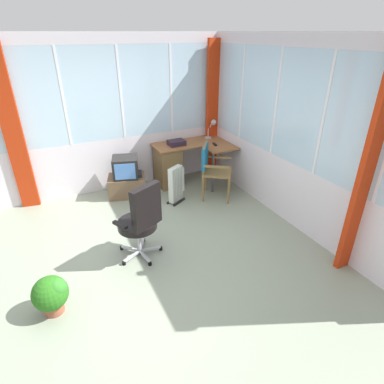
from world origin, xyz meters
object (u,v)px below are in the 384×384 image
object	(u,v)px
desk	(172,164)
space_heater	(177,184)
office_chair	(141,218)
paper_tray	(176,143)
potted_plant	(51,294)
tv_remote	(215,144)
desk_lamp	(213,126)
tv_on_stand	(127,179)
wooden_armchair	(210,164)

from	to	relation	value
desk	space_heater	xyz separation A→B (m)	(-0.20, -0.68, -0.09)
office_chair	space_heater	world-z (taller)	office_chair
paper_tray	potted_plant	distance (m)	3.41
tv_remote	potted_plant	bearing A→B (deg)	-136.42
desk_lamp	tv_remote	bearing A→B (deg)	-113.94
desk_lamp	tv_on_stand	bearing A→B (deg)	-175.71
paper_tray	tv_on_stand	world-z (taller)	paper_tray
space_heater	potted_plant	world-z (taller)	space_heater
office_chair	paper_tray	bearing A→B (deg)	55.42
office_chair	space_heater	size ratio (longest dim) A/B	1.62
desk	wooden_armchair	distance (m)	0.88
paper_tray	space_heater	xyz separation A→B (m)	(-0.30, -0.67, -0.49)
wooden_armchair	space_heater	world-z (taller)	wooden_armchair
wooden_armchair	potted_plant	xyz separation A→B (m)	(-2.72, -1.58, -0.37)
tv_remote	paper_tray	xyz separation A→B (m)	(-0.64, 0.30, 0.03)
desk	tv_remote	xyz separation A→B (m)	(0.74, -0.30, 0.36)
desk	office_chair	size ratio (longest dim) A/B	1.30
desk	tv_on_stand	xyz separation A→B (m)	(-0.90, -0.07, -0.11)
office_chair	tv_on_stand	xyz separation A→B (m)	(0.29, 1.80, -0.27)
paper_tray	tv_remote	bearing A→B (deg)	-24.89
office_chair	desk_lamp	bearing A→B (deg)	42.81
paper_tray	potted_plant	xyz separation A→B (m)	(-2.42, -2.33, -0.57)
tv_remote	tv_on_stand	xyz separation A→B (m)	(-1.64, 0.23, -0.47)
wooden_armchair	desk	bearing A→B (deg)	118.15
desk_lamp	potted_plant	distance (m)	4.10
desk	space_heater	size ratio (longest dim) A/B	2.12
tv_on_stand	space_heater	size ratio (longest dim) A/B	1.14
paper_tray	potted_plant	size ratio (longest dim) A/B	0.69
office_chair	potted_plant	world-z (taller)	office_chair
paper_tray	wooden_armchair	distance (m)	0.83
paper_tray	potted_plant	world-z (taller)	paper_tray
desk_lamp	tv_remote	size ratio (longest dim) A/B	2.50
office_chair	space_heater	distance (m)	1.57
desk	wooden_armchair	world-z (taller)	wooden_armchair
tv_remote	office_chair	world-z (taller)	office_chair
wooden_armchair	space_heater	size ratio (longest dim) A/B	1.48
tv_remote	office_chair	distance (m)	2.49
desk	wooden_armchair	bearing A→B (deg)	-61.85
tv_remote	tv_on_stand	distance (m)	1.72
tv_remote	paper_tray	bearing A→B (deg)	165.05
desk_lamp	tv_on_stand	xyz separation A→B (m)	(-1.80, -0.14, -0.70)
desk_lamp	office_chair	bearing A→B (deg)	-137.19
desk	potted_plant	world-z (taller)	desk
space_heater	paper_tray	bearing A→B (deg)	65.89
wooden_armchair	paper_tray	bearing A→B (deg)	111.82
tv_remote	tv_on_stand	world-z (taller)	tv_remote
wooden_armchair	space_heater	bearing A→B (deg)	172.43
paper_tray	tv_on_stand	bearing A→B (deg)	-176.21
desk	space_heater	distance (m)	0.71
desk_lamp	potted_plant	world-z (taller)	desk_lamp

